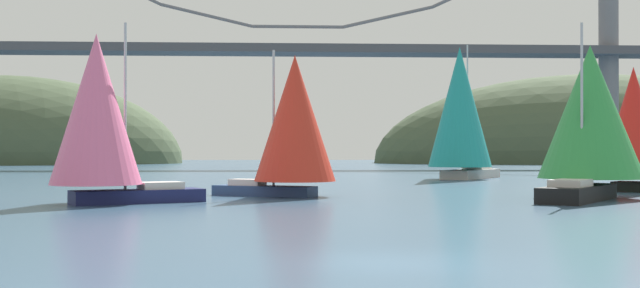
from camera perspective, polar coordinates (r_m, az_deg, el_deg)
name	(u,v)px	position (r m, az deg, el deg)	size (l,w,h in m)	color
ground_plane	(389,263)	(18.96, 5.01, -8.54)	(360.00, 360.00, 0.00)	#385670
headland_left	(5,163)	(162.31, -21.74, -1.30)	(67.26, 44.00, 33.39)	#425138
headland_right	(597,163)	(165.87, 19.28, -1.28)	(88.50, 44.00, 34.96)	#425138
suspension_bridge	(298,43)	(114.64, -1.59, 7.29)	(127.00, 6.00, 38.61)	slate
sailboat_red_spinnaker	(636,126)	(54.06, 21.79, 1.18)	(7.55, 7.08, 8.67)	black
sailboat_scarlet_sail	(294,121)	(44.74, -1.91, 1.68)	(7.91, 6.20, 8.36)	navy
sailboat_teal_sail	(460,111)	(71.77, 10.06, 2.38)	(8.90, 10.23, 12.18)	#B7B2A8
sailboat_pink_spinnaker	(99,114)	(40.34, -15.60, 2.07)	(8.19, 6.18, 9.01)	#191E4C
sailboat_green_sail	(589,116)	(45.54, 18.81, 1.90)	(8.55, 9.74, 9.38)	black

